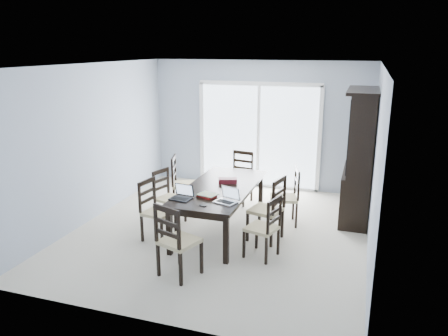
{
  "coord_description": "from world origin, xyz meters",
  "views": [
    {
      "loc": [
        2.07,
        -6.13,
        2.86
      ],
      "look_at": [
        0.06,
        0.0,
        1.06
      ],
      "focal_mm": 35.0,
      "sensor_mm": 36.0,
      "label": 1
    }
  ],
  "objects_px": {
    "laptop_silver": "(225,199)",
    "cell_phone": "(203,206)",
    "china_hutch": "(359,158)",
    "chair_right_near": "(268,221)",
    "hot_tub": "(258,153)",
    "chair_end_near": "(174,234)",
    "game_box": "(228,181)",
    "chair_left_far": "(180,177)",
    "chair_left_near": "(153,203)",
    "chair_right_mid": "(272,202)",
    "chair_end_far": "(241,171)",
    "dining_table": "(220,191)",
    "laptop_dark": "(180,196)",
    "chair_right_far": "(290,190)",
    "chair_left_mid": "(166,191)"
  },
  "relations": [
    {
      "from": "dining_table",
      "to": "chair_end_near",
      "type": "bearing_deg",
      "value": -93.03
    },
    {
      "from": "chair_left_mid",
      "to": "hot_tub",
      "type": "xyz_separation_m",
      "value": [
        0.75,
        3.37,
        -0.09
      ]
    },
    {
      "from": "china_hutch",
      "to": "chair_end_near",
      "type": "bearing_deg",
      "value": -126.77
    },
    {
      "from": "china_hutch",
      "to": "chair_right_far",
      "type": "bearing_deg",
      "value": -149.77
    },
    {
      "from": "cell_phone",
      "to": "game_box",
      "type": "height_order",
      "value": "game_box"
    },
    {
      "from": "chair_end_near",
      "to": "laptop_silver",
      "type": "relative_size",
      "value": 3.26
    },
    {
      "from": "cell_phone",
      "to": "chair_right_mid",
      "type": "bearing_deg",
      "value": 69.66
    },
    {
      "from": "chair_right_mid",
      "to": "chair_end_near",
      "type": "distance_m",
      "value": 1.74
    },
    {
      "from": "chair_left_mid",
      "to": "laptop_silver",
      "type": "bearing_deg",
      "value": 76.01
    },
    {
      "from": "game_box",
      "to": "chair_left_near",
      "type": "bearing_deg",
      "value": -140.17
    },
    {
      "from": "chair_left_mid",
      "to": "chair_right_mid",
      "type": "height_order",
      "value": "chair_right_mid"
    },
    {
      "from": "chair_left_far",
      "to": "chair_right_near",
      "type": "relative_size",
      "value": 1.09
    },
    {
      "from": "china_hutch",
      "to": "chair_right_far",
      "type": "xyz_separation_m",
      "value": [
        -1.03,
        -0.6,
        -0.49
      ]
    },
    {
      "from": "game_box",
      "to": "chair_left_far",
      "type": "bearing_deg",
      "value": 154.46
    },
    {
      "from": "china_hutch",
      "to": "laptop_silver",
      "type": "xyz_separation_m",
      "value": [
        -1.72,
        -1.92,
        -0.27
      ]
    },
    {
      "from": "chair_end_near",
      "to": "chair_right_far",
      "type": "bearing_deg",
      "value": 83.76
    },
    {
      "from": "chair_right_mid",
      "to": "laptop_silver",
      "type": "height_order",
      "value": "chair_right_mid"
    },
    {
      "from": "hot_tub",
      "to": "chair_end_near",
      "type": "bearing_deg",
      "value": -88.24
    },
    {
      "from": "chair_left_near",
      "to": "chair_right_mid",
      "type": "xyz_separation_m",
      "value": [
        1.73,
        0.47,
        0.05
      ]
    },
    {
      "from": "china_hutch",
      "to": "chair_left_far",
      "type": "distance_m",
      "value": 3.1
    },
    {
      "from": "china_hutch",
      "to": "game_box",
      "type": "distance_m",
      "value": 2.24
    },
    {
      "from": "laptop_dark",
      "to": "cell_phone",
      "type": "bearing_deg",
      "value": -13.82
    },
    {
      "from": "game_box",
      "to": "chair_left_mid",
      "type": "bearing_deg",
      "value": -173.82
    },
    {
      "from": "game_box",
      "to": "china_hutch",
      "type": "bearing_deg",
      "value": 27.81
    },
    {
      "from": "laptop_dark",
      "to": "chair_right_far",
      "type": "bearing_deg",
      "value": 52.51
    },
    {
      "from": "chair_left_far",
      "to": "chair_right_near",
      "type": "xyz_separation_m",
      "value": [
        1.9,
        -1.38,
        -0.05
      ]
    },
    {
      "from": "cell_phone",
      "to": "chair_left_far",
      "type": "bearing_deg",
      "value": 148.12
    },
    {
      "from": "chair_left_near",
      "to": "laptop_dark",
      "type": "distance_m",
      "value": 0.6
    },
    {
      "from": "chair_left_near",
      "to": "china_hutch",
      "type": "bearing_deg",
      "value": 131.72
    },
    {
      "from": "china_hutch",
      "to": "chair_end_far",
      "type": "height_order",
      "value": "china_hutch"
    },
    {
      "from": "china_hutch",
      "to": "laptop_silver",
      "type": "height_order",
      "value": "china_hutch"
    },
    {
      "from": "chair_right_mid",
      "to": "laptop_silver",
      "type": "bearing_deg",
      "value": 149.38
    },
    {
      "from": "china_hutch",
      "to": "cell_phone",
      "type": "bearing_deg",
      "value": -132.74
    },
    {
      "from": "chair_end_near",
      "to": "laptop_dark",
      "type": "relative_size",
      "value": 3.64
    },
    {
      "from": "chair_right_near",
      "to": "hot_tub",
      "type": "relative_size",
      "value": 0.5
    },
    {
      "from": "chair_left_near",
      "to": "chair_right_mid",
      "type": "distance_m",
      "value": 1.79
    },
    {
      "from": "chair_end_near",
      "to": "chair_right_mid",
      "type": "bearing_deg",
      "value": 77.25
    },
    {
      "from": "hot_tub",
      "to": "laptop_dark",
      "type": "bearing_deg",
      "value": -91.54
    },
    {
      "from": "dining_table",
      "to": "hot_tub",
      "type": "xyz_separation_m",
      "value": [
        -0.24,
        3.47,
        -0.21
      ]
    },
    {
      "from": "china_hutch",
      "to": "chair_end_near",
      "type": "distance_m",
      "value": 3.55
    },
    {
      "from": "chair_left_mid",
      "to": "chair_left_far",
      "type": "bearing_deg",
      "value": -162.77
    },
    {
      "from": "chair_right_mid",
      "to": "chair_end_far",
      "type": "distance_m",
      "value": 1.83
    },
    {
      "from": "chair_right_near",
      "to": "laptop_silver",
      "type": "height_order",
      "value": "chair_right_near"
    },
    {
      "from": "game_box",
      "to": "chair_right_mid",
      "type": "bearing_deg",
      "value": -21.58
    },
    {
      "from": "chair_right_mid",
      "to": "cell_phone",
      "type": "xyz_separation_m",
      "value": [
        -0.8,
        -0.79,
        0.14
      ]
    },
    {
      "from": "chair_right_mid",
      "to": "laptop_dark",
      "type": "relative_size",
      "value": 3.68
    },
    {
      "from": "chair_left_far",
      "to": "chair_end_near",
      "type": "bearing_deg",
      "value": 5.05
    },
    {
      "from": "laptop_silver",
      "to": "cell_phone",
      "type": "xyz_separation_m",
      "value": [
        -0.25,
        -0.22,
        -0.05
      ]
    },
    {
      "from": "chair_right_mid",
      "to": "chair_end_far",
      "type": "relative_size",
      "value": 1.05
    },
    {
      "from": "chair_left_far",
      "to": "hot_tub",
      "type": "relative_size",
      "value": 0.55
    }
  ]
}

